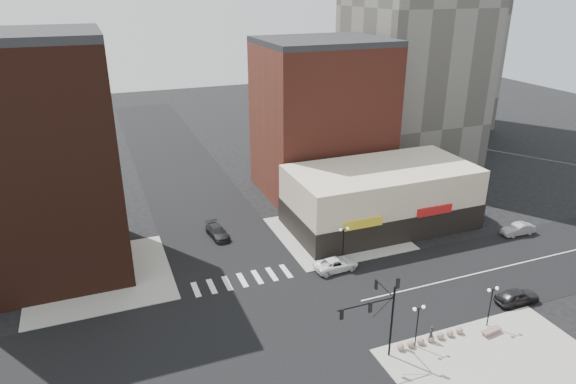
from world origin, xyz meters
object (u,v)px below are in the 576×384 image
dark_sedan_north (218,232)px  dark_sedan_east (517,296)px  street_lamp_ne (344,235)px  street_lamp_se_a (418,316)px  stone_bench (491,332)px  silver_sedan (518,229)px  street_lamp_se_b (492,297)px  pedestrian (431,334)px  traffic_signal (381,308)px  white_suv (336,264)px

dark_sedan_north → dark_sedan_east: bearing=-52.8°
dark_sedan_east → street_lamp_ne: bearing=44.4°
street_lamp_se_a → stone_bench: street_lamp_se_a is taller
silver_sedan → dark_sedan_north: size_ratio=0.91×
street_lamp_se_b → street_lamp_ne: (-7.00, 16.00, 0.00)m
street_lamp_se_b → pedestrian: (-6.37, 0.00, -2.35)m
traffic_signal → street_lamp_ne: bearing=73.3°
traffic_signal → stone_bench: size_ratio=3.72×
street_lamp_se_a → dark_sedan_north: (-11.05, 27.25, -2.58)m
street_lamp_ne → dark_sedan_east: (12.45, -14.00, -2.51)m
street_lamp_ne → dark_sedan_north: (-12.05, 11.25, -2.58)m
dark_sedan_north → stone_bench: bearing=-63.8°
white_suv → pedestrian: (2.25, -14.50, 0.23)m
street_lamp_se_a → stone_bench: 8.12m
white_suv → silver_sedan: silver_sedan is taller
street_lamp_se_b → pedestrian: bearing=180.0°
street_lamp_se_a → street_lamp_ne: 16.03m
traffic_signal → pedestrian: 6.74m
street_lamp_se_b → pedestrian: size_ratio=2.54×
street_lamp_se_a → street_lamp_ne: same height
traffic_signal → white_suv: traffic_signal is taller
white_suv → dark_sedan_east: dark_sedan_east is taller
traffic_signal → street_lamp_se_b: 11.88m
traffic_signal → silver_sedan: (28.82, 13.69, -4.23)m
street_lamp_se_a → street_lamp_se_b: size_ratio=1.00×
silver_sedan → stone_bench: bearing=-46.9°
street_lamp_ne → dark_sedan_north: size_ratio=0.85×
pedestrian → stone_bench: (5.86, -1.13, -0.57)m
street_lamp_se_a → white_suv: (-0.61, 14.50, -2.58)m
street_lamp_se_a → dark_sedan_north: size_ratio=0.85×
street_lamp_se_a → dark_sedan_east: (13.45, 2.00, -2.51)m
street_lamp_ne → dark_sedan_east: street_lamp_ne is taller
traffic_signal → dark_sedan_east: 17.81m
silver_sedan → stone_bench: 23.10m
traffic_signal → street_lamp_se_a: 4.12m
silver_sedan → pedestrian: size_ratio=2.72×
street_lamp_se_a → white_suv: size_ratio=0.82×
white_suv → pedestrian: pedestrian is taller
traffic_signal → pedestrian: traffic_signal is taller
dark_sedan_east → pedestrian: bearing=102.4°
silver_sedan → pedestrian: (-23.42, -13.86, 0.20)m
white_suv → street_lamp_ne: bearing=-49.8°
street_lamp_se_b → street_lamp_ne: 17.46m
traffic_signal → street_lamp_se_a: (3.76, -0.17, -1.67)m
traffic_signal → stone_bench: bearing=-6.6°
pedestrian → street_lamp_se_a: bearing=-23.7°
white_suv → traffic_signal: bearing=164.9°
street_lamp_se_b → traffic_signal: bearing=179.2°
street_lamp_ne → street_lamp_se_b: bearing=-66.4°
dark_sedan_north → street_lamp_ne: bearing=-50.0°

